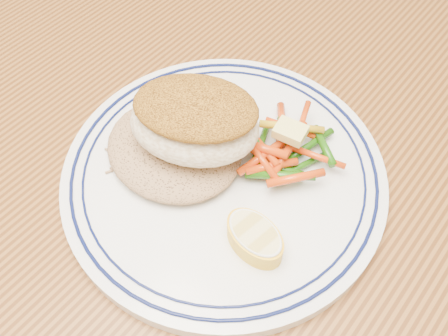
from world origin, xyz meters
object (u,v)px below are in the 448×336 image
dining_table (213,191)px  fish_fillet (195,121)px  rice_pilaf (174,146)px  plate (224,175)px  lemon_wedge (255,237)px  vegetable_pile (282,150)px

dining_table → fish_fillet: fish_fillet is taller
rice_pilaf → fish_fillet: fish_fillet is taller
dining_table → rice_pilaf: rice_pilaf is taller
plate → lemon_wedge: 0.08m
rice_pilaf → vegetable_pile: vegetable_pile is taller
rice_pilaf → fish_fillet: (0.02, 0.01, 0.04)m
fish_fillet → lemon_wedge: fish_fillet is taller
fish_fillet → lemon_wedge: 0.11m
rice_pilaf → lemon_wedge: bearing=-13.3°
plate → fish_fillet: (-0.03, -0.00, 0.05)m
vegetable_pile → lemon_wedge: (0.03, -0.08, -0.00)m
rice_pilaf → lemon_wedge: rice_pilaf is taller
dining_table → lemon_wedge: lemon_wedge is taller
rice_pilaf → vegetable_pile: size_ratio=1.25×
plate → lemon_wedge: size_ratio=4.94×
plate → vegetable_pile: 0.06m
rice_pilaf → lemon_wedge: size_ratio=2.18×
vegetable_pile → lemon_wedge: 0.09m
rice_pilaf → dining_table: bearing=82.3°
plate → fish_fillet: 0.06m
lemon_wedge → fish_fillet: bearing=157.6°
plate → rice_pilaf: rice_pilaf is taller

